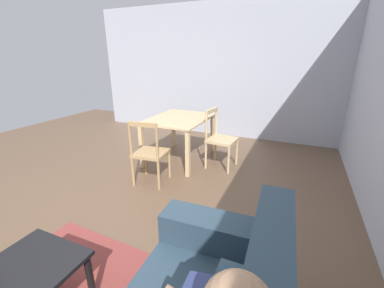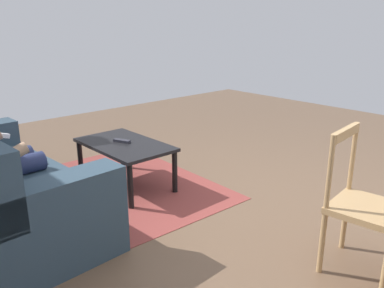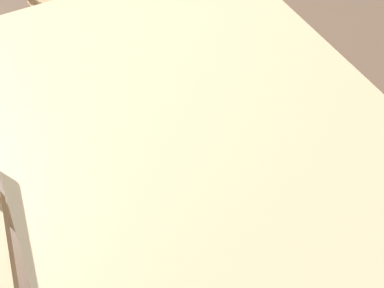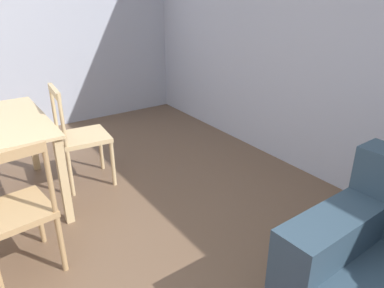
% 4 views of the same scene
% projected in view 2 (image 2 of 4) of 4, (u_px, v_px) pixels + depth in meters
% --- Properties ---
extents(ground_plane, '(8.98, 8.98, 0.00)m').
position_uv_depth(ground_plane, '(262.00, 219.00, 3.26)').
color(ground_plane, brown).
extents(coffee_table, '(0.97, 0.57, 0.43)m').
position_uv_depth(coffee_table, '(125.00, 149.00, 3.80)').
color(coffee_table, black).
rests_on(coffee_table, ground_plane).
extents(tv_remote, '(0.18, 0.11, 0.02)m').
position_uv_depth(tv_remote, '(122.00, 141.00, 3.82)').
color(tv_remote, '#2D2D38').
rests_on(tv_remote, coffee_table).
extents(dining_chair_facing_couch, '(0.47, 0.47, 0.92)m').
position_uv_depth(dining_chair_facing_couch, '(363.00, 206.00, 2.48)').
color(dining_chair_facing_couch, tan).
rests_on(dining_chair_facing_couch, ground_plane).
extents(area_rug, '(2.05, 1.47, 0.01)m').
position_uv_depth(area_rug, '(127.00, 185.00, 3.91)').
color(area_rug, brown).
rests_on(area_rug, ground_plane).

